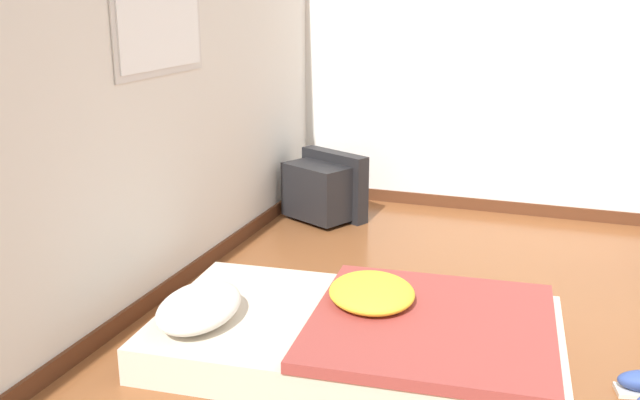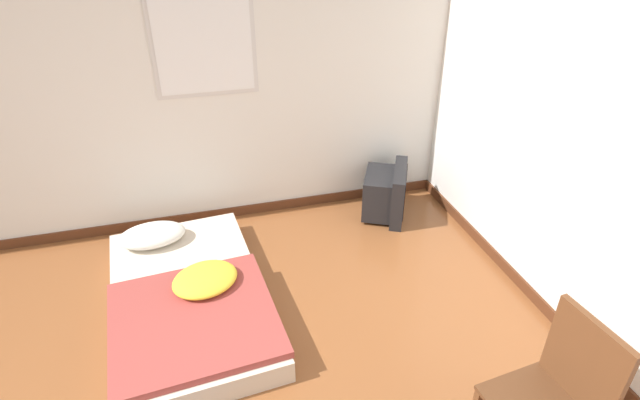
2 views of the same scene
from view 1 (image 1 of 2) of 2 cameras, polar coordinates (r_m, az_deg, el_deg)
wall_back at (r=3.28m, az=-18.42°, el=10.51°), size 7.69×0.08×2.60m
mattress_bed at (r=3.24m, az=2.98°, el=-10.49°), size 1.17×1.86×0.31m
crt_tv at (r=5.07m, az=0.30°, el=0.92°), size 0.55×0.63×0.48m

